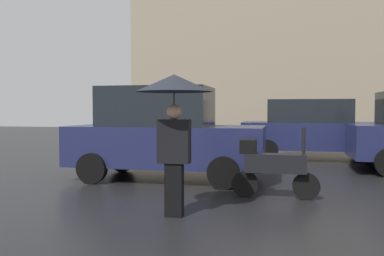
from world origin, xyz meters
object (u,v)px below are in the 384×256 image
pedestrian_with_umbrella (174,101)px  parked_car_distant (164,133)px  parked_scooter (272,166)px  parked_car_right (314,129)px

pedestrian_with_umbrella → parked_car_distant: bearing=40.0°
parked_scooter → parked_car_right: size_ratio=0.34×
parked_scooter → pedestrian_with_umbrella: bearing=-135.1°
pedestrian_with_umbrella → parked_car_right: 7.78m
parked_car_right → parked_car_distant: parked_car_distant is taller
parked_scooter → parked_car_right: (1.12, 5.83, 0.38)m
pedestrian_with_umbrella → parked_car_right: bearing=2.5°
parked_scooter → parked_car_distant: 2.82m
parked_car_right → parked_car_distant: (-3.49, -4.37, 0.07)m
pedestrian_with_umbrella → parked_car_distant: size_ratio=0.48×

